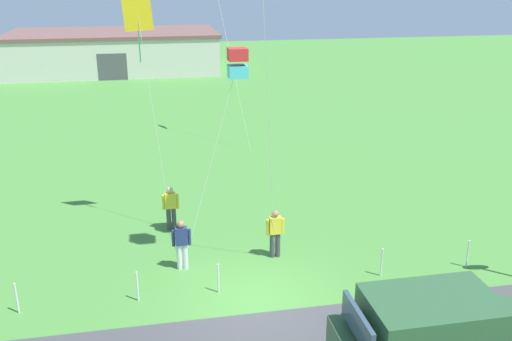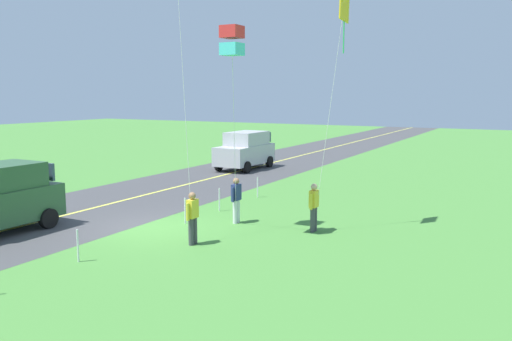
# 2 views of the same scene
# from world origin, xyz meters

# --- Properties ---
(ground_plane) EXTENTS (120.00, 120.00, 0.10)m
(ground_plane) POSITION_xyz_m (0.00, 0.00, -0.05)
(ground_plane) COLOR #478438
(asphalt_road) EXTENTS (120.00, 7.00, 0.00)m
(asphalt_road) POSITION_xyz_m (0.00, -4.00, 0.00)
(asphalt_road) COLOR #424244
(asphalt_road) RESTS_ON ground
(road_centre_stripe) EXTENTS (120.00, 0.16, 0.00)m
(road_centre_stripe) POSITION_xyz_m (0.00, -4.00, 0.01)
(road_centre_stripe) COLOR #E5E04C
(road_centre_stripe) RESTS_ON asphalt_road
(car_parked_west_far) EXTENTS (4.40, 2.12, 2.24)m
(car_parked_west_far) POSITION_xyz_m (-13.95, -4.20, 1.15)
(car_parked_west_far) COLOR #B7B7BC
(car_parked_west_far) RESTS_ON ground
(person_adult_near) EXTENTS (0.58, 0.22, 1.60)m
(person_adult_near) POSITION_xyz_m (-2.14, 5.07, 0.86)
(person_adult_near) COLOR #3F3F47
(person_adult_near) RESTS_ON ground
(person_adult_companion) EXTENTS (0.58, 0.22, 1.60)m
(person_adult_companion) POSITION_xyz_m (0.99, 2.45, 0.86)
(person_adult_companion) COLOR #3F3F47
(person_adult_companion) RESTS_ON ground
(person_child_watcher) EXTENTS (0.58, 0.22, 1.60)m
(person_child_watcher) POSITION_xyz_m (-1.94, 2.24, 0.86)
(person_child_watcher) COLOR silver
(person_child_watcher) RESTS_ON ground
(kite_red_low) EXTENTS (1.19, 0.69, 8.00)m
(kite_red_low) POSITION_xyz_m (-2.82, 5.71, 7.25)
(kite_red_low) COLOR silver
(kite_red_low) RESTS_ON ground
(kite_yellow_high) EXTENTS (2.22, 1.31, 6.48)m
(kite_yellow_high) POSITION_xyz_m (-0.02, 3.26, 6.04)
(kite_yellow_high) COLOR silver
(kite_yellow_high) RESTS_ON ground
(fence_post_0) EXTENTS (0.05, 0.05, 0.90)m
(fence_post_0) POSITION_xyz_m (-6.39, 0.70, 0.45)
(fence_post_0) COLOR silver
(fence_post_0) RESTS_ON ground
(fence_post_1) EXTENTS (0.05, 0.05, 0.90)m
(fence_post_1) POSITION_xyz_m (-3.26, 0.70, 0.45)
(fence_post_1) COLOR silver
(fence_post_1) RESTS_ON ground
(fence_post_2) EXTENTS (0.05, 0.05, 0.90)m
(fence_post_2) POSITION_xyz_m (-1.03, 0.70, 0.45)
(fence_post_2) COLOR silver
(fence_post_2) RESTS_ON ground
(fence_post_3) EXTENTS (0.05, 0.05, 0.90)m
(fence_post_3) POSITION_xyz_m (3.84, 0.70, 0.45)
(fence_post_3) COLOR silver
(fence_post_3) RESTS_ON ground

